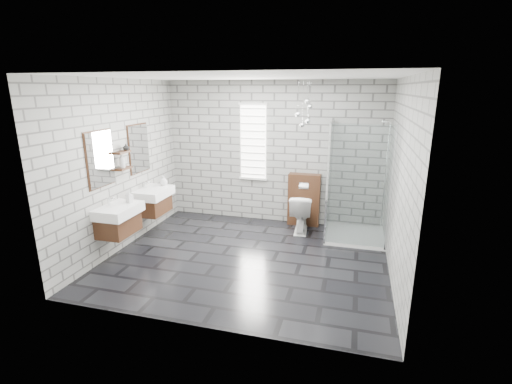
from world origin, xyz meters
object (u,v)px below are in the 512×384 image
at_px(vanity_left, 116,212).
at_px(vanity_right, 152,194).
at_px(toilet, 301,213).
at_px(cistern_panel, 304,200).
at_px(shower_enclosure, 350,212).

relative_size(vanity_left, vanity_right, 1.00).
distance_m(vanity_left, toilet, 3.17).
bearing_deg(vanity_right, toilet, 18.20).
bearing_deg(vanity_right, cistern_panel, 25.14).
relative_size(shower_enclosure, toilet, 2.91).
relative_size(vanity_left, cistern_panel, 1.57).
bearing_deg(shower_enclosure, cistern_panel, 149.40).
relative_size(cistern_panel, shower_enclosure, 0.49).
distance_m(cistern_panel, shower_enclosure, 1.02).
bearing_deg(vanity_right, vanity_left, -90.00).
distance_m(cistern_panel, toilet, 0.39).
distance_m(shower_enclosure, toilet, 0.90).
height_order(cistern_panel, toilet, cistern_panel).
bearing_deg(cistern_panel, toilet, -90.00).
bearing_deg(toilet, vanity_right, 13.82).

